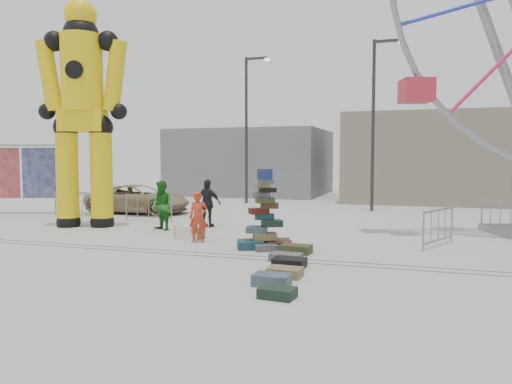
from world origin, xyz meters
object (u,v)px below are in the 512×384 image
(barricade_dummy_c, at_px, (149,208))
(pedestrian_black, at_px, (208,203))
(steamer_trunk, at_px, (190,233))
(pedestrian_red, at_px, (198,217))
(suitcase_tower, at_px, (264,226))
(barricade_wheel_back, at_px, (500,217))
(barricade_dummy_b, at_px, (92,206))
(barricade_dummy_a, at_px, (76,204))
(crash_test_dummy, at_px, (83,105))
(barricade_wheel_front, at_px, (438,227))
(banner_scaffold, at_px, (21,162))
(pedestrian_green, at_px, (162,205))
(lamp_post_right, at_px, (375,116))
(parked_suv, at_px, (139,199))
(lamp_post_left, at_px, (248,122))

(barricade_dummy_c, xyz_separation_m, pedestrian_black, (2.92, -0.79, 0.32))
(steamer_trunk, distance_m, pedestrian_red, 0.93)
(suitcase_tower, height_order, barricade_wheel_back, suitcase_tower)
(barricade_wheel_back, bearing_deg, pedestrian_red, -90.10)
(pedestrian_black, bearing_deg, barricade_dummy_b, -1.65)
(barricade_dummy_a, relative_size, barricade_wheel_back, 1.00)
(crash_test_dummy, height_order, barricade_wheel_back, crash_test_dummy)
(barricade_wheel_front, relative_size, barricade_wheel_back, 1.00)
(suitcase_tower, height_order, banner_scaffold, banner_scaffold)
(barricade_dummy_c, bearing_deg, pedestrian_black, -17.07)
(banner_scaffold, xyz_separation_m, pedestrian_black, (9.63, -1.25, -1.47))
(steamer_trunk, bearing_deg, pedestrian_green, 145.61)
(lamp_post_right, height_order, steamer_trunk, lamp_post_right)
(crash_test_dummy, relative_size, pedestrian_black, 4.85)
(barricade_wheel_front, height_order, pedestrian_green, pedestrian_green)
(banner_scaffold, distance_m, barricade_dummy_c, 6.97)
(barricade_wheel_front, distance_m, barricade_wheel_back, 3.96)
(pedestrian_green, bearing_deg, pedestrian_red, -11.97)
(barricade_wheel_front, height_order, parked_suv, parked_suv)
(lamp_post_left, xyz_separation_m, barricade_dummy_b, (-3.64, -8.94, -3.93))
(banner_scaffold, bearing_deg, barricade_dummy_b, -29.20)
(barricade_dummy_c, bearing_deg, barricade_wheel_back, 2.38)
(barricade_wheel_front, bearing_deg, banner_scaffold, 104.95)
(crash_test_dummy, relative_size, barricade_dummy_c, 4.23)
(suitcase_tower, bearing_deg, barricade_wheel_back, 15.69)
(crash_test_dummy, xyz_separation_m, pedestrian_red, (5.39, -1.81, -3.70))
(steamer_trunk, bearing_deg, barricade_wheel_back, 28.90)
(banner_scaffold, xyz_separation_m, barricade_dummy_b, (4.30, -0.79, -1.79))
(crash_test_dummy, xyz_separation_m, pedestrian_green, (3.13, 0.07, -3.59))
(steamer_trunk, relative_size, barricade_wheel_back, 0.42)
(lamp_post_left, bearing_deg, barricade_wheel_front, -49.05)
(suitcase_tower, height_order, steamer_trunk, suitcase_tower)
(barricade_wheel_front, distance_m, pedestrian_black, 8.04)
(lamp_post_left, bearing_deg, steamer_trunk, -79.60)
(lamp_post_left, bearing_deg, lamp_post_right, -15.95)
(suitcase_tower, distance_m, crash_test_dummy, 8.72)
(steamer_trunk, xyz_separation_m, barricade_dummy_a, (-7.10, 3.64, 0.35))
(steamer_trunk, height_order, barricade_wheel_front, barricade_wheel_front)
(banner_scaffold, height_order, barricade_wheel_back, banner_scaffold)
(parked_suv, bearing_deg, pedestrian_red, -140.83)
(barricade_wheel_back, bearing_deg, barricade_dummy_b, -113.88)
(banner_scaffold, bearing_deg, barricade_dummy_c, -22.78)
(crash_test_dummy, distance_m, barricade_dummy_b, 4.40)
(banner_scaffold, relative_size, steamer_trunk, 5.12)
(barricade_wheel_back, relative_size, parked_suv, 0.43)
(lamp_post_right, bearing_deg, banner_scaffold, -157.60)
(barricade_dummy_a, bearing_deg, lamp_post_right, 25.59)
(barricade_dummy_b, bearing_deg, barricade_dummy_a, 158.20)
(pedestrian_red, bearing_deg, lamp_post_left, 77.43)
(suitcase_tower, relative_size, pedestrian_black, 1.28)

